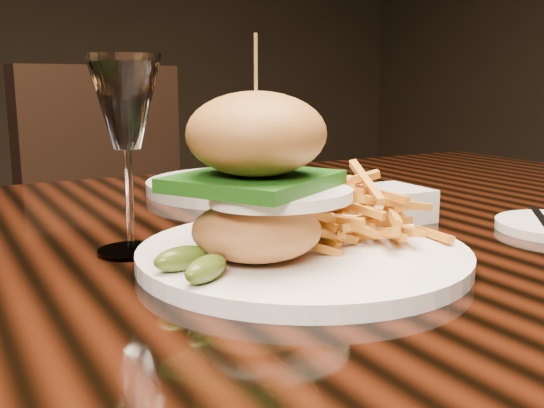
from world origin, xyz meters
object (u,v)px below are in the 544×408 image
burger_plate (297,209)px  chair_far (133,232)px  wine_glass (126,109)px  dining_table (232,295)px  far_dish (245,180)px

burger_plate → chair_far: (0.15, 1.04, -0.26)m
wine_glass → chair_far: size_ratio=0.20×
wine_glass → dining_table: bearing=15.9°
dining_table → burger_plate: bearing=-91.7°
dining_table → chair_far: size_ratio=1.68×
dining_table → chair_far: (0.15, 0.89, -0.13)m
burger_plate → far_dish: bearing=52.3°
dining_table → far_dish: size_ratio=5.44×
far_dish → chair_far: bearing=88.1°
burger_plate → wine_glass: size_ratio=1.61×
burger_plate → chair_far: bearing=63.6°
burger_plate → dining_table: bearing=70.3°
dining_table → far_dish: 0.27m
dining_table → burger_plate: burger_plate is taller
wine_glass → far_dish: bearing=45.1°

